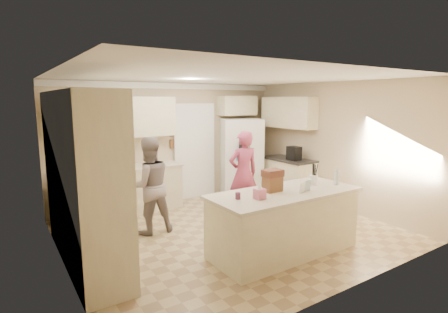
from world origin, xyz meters
TOP-DOWN VIEW (x-y plane):
  - floor at (0.00, 0.00)m, footprint 5.20×4.60m
  - ceiling at (0.00, 0.00)m, footprint 5.20×4.60m
  - wall_back at (0.00, 2.31)m, footprint 5.20×0.02m
  - wall_front at (0.00, -2.31)m, footprint 5.20×0.02m
  - wall_left at (-2.61, 0.00)m, footprint 0.02×4.60m
  - wall_right at (2.61, 0.00)m, footprint 0.02×4.60m
  - crown_back at (0.00, 2.26)m, footprint 5.20×0.08m
  - pantry_bank at (-2.30, 0.20)m, footprint 0.60×2.60m
  - back_base_cab at (-1.15, 2.00)m, footprint 2.20×0.60m
  - back_countertop at (-1.15, 1.99)m, footprint 2.24×0.63m
  - back_upper_cab at (-1.15, 2.12)m, footprint 2.20×0.35m
  - doorway_opening at (0.55, 2.28)m, footprint 0.90×0.06m
  - doorway_casing at (0.55, 2.24)m, footprint 1.02×0.03m
  - wall_frame_upper at (0.02, 2.27)m, footprint 0.15×0.02m
  - wall_frame_lower at (0.02, 2.27)m, footprint 0.15×0.02m
  - refrigerator at (1.56, 1.82)m, footprint 1.10×0.99m
  - fridge_seam at (1.56, 1.46)m, footprint 0.02×0.02m
  - fridge_dispenser at (1.34, 1.45)m, footprint 0.22×0.03m
  - fridge_handle_l at (1.51, 1.45)m, footprint 0.02×0.02m
  - fridge_handle_r at (1.61, 1.45)m, footprint 0.02×0.02m
  - over_fridge_cab at (1.65, 2.12)m, footprint 0.95×0.35m
  - right_base_cab at (2.30, 1.00)m, footprint 0.60×1.20m
  - right_countertop at (2.29, 1.00)m, footprint 0.63×1.24m
  - right_upper_cab at (2.43, 1.20)m, footprint 0.35×1.50m
  - coffee_maker at (2.25, 0.80)m, footprint 0.22×0.28m
  - island_base at (0.20, -1.10)m, footprint 2.20×0.90m
  - island_top at (0.20, -1.10)m, footprint 2.28×0.96m
  - utensil_crock at (0.85, -1.05)m, footprint 0.13×0.13m
  - tissue_box at (-0.35, -1.20)m, footprint 0.13×0.13m
  - tissue_plume at (-0.35, -1.20)m, footprint 0.08×0.08m
  - dollhouse_body at (0.05, -1.00)m, footprint 0.26×0.18m
  - dollhouse_roof at (0.05, -1.00)m, footprint 0.28×0.20m
  - jam_jar at (-0.60, -1.05)m, footprint 0.07×0.07m
  - greeting_card_a at (0.35, -1.30)m, footprint 0.12×0.06m
  - greeting_card_b at (0.50, -1.25)m, footprint 0.12×0.05m
  - water_bottle at (1.15, -1.25)m, footprint 0.07×0.07m
  - shaker_salt at (1.02, -0.88)m, footprint 0.05×0.05m
  - shaker_pepper at (1.09, -0.88)m, footprint 0.05×0.05m
  - teen_boy at (-1.16, 0.72)m, footprint 0.82×0.65m
  - teen_girl at (0.72, 0.61)m, footprint 0.66×0.49m
  - fridge_magnets at (1.56, 1.46)m, footprint 0.76×0.02m

SIDE VIEW (x-z plane):
  - floor at x=0.00m, z-range -0.02..0.00m
  - back_base_cab at x=-1.15m, z-range 0.00..0.88m
  - right_base_cab at x=2.30m, z-range 0.00..0.88m
  - island_base at x=0.20m, z-range 0.00..0.88m
  - teen_boy at x=-1.16m, z-range 0.00..1.64m
  - teen_girl at x=0.72m, z-range 0.00..1.66m
  - back_countertop at x=-1.15m, z-range 0.88..0.92m
  - refrigerator at x=1.56m, z-range 0.00..1.80m
  - fridge_seam at x=1.56m, z-range 0.01..1.79m
  - right_countertop at x=2.29m, z-range 0.88..0.92m
  - island_top at x=0.20m, z-range 0.88..0.93m
  - fridge_magnets at x=1.56m, z-range 0.18..1.62m
  - jam_jar at x=-0.60m, z-range 0.93..1.02m
  - shaker_salt at x=1.02m, z-range 0.93..1.02m
  - shaker_pepper at x=1.09m, z-range 0.93..1.02m
  - tissue_box at x=-0.35m, z-range 0.93..1.07m
  - utensil_crock at x=0.85m, z-range 0.93..1.07m
  - greeting_card_a at x=0.35m, z-range 0.93..1.08m
  - greeting_card_b at x=0.50m, z-range 0.93..1.08m
  - dollhouse_body at x=0.05m, z-range 0.93..1.15m
  - water_bottle at x=1.15m, z-range 0.92..1.17m
  - doorway_opening at x=0.55m, z-range 0.00..2.10m
  - doorway_casing at x=0.55m, z-range -0.06..2.16m
  - fridge_handle_l at x=1.51m, z-range 0.62..1.48m
  - fridge_handle_r at x=1.61m, z-range 0.62..1.48m
  - coffee_maker at x=2.25m, z-range 0.92..1.22m
  - tissue_plume at x=-0.35m, z-range 1.06..1.15m
  - fridge_dispenser at x=1.34m, z-range 0.97..1.32m
  - pantry_bank at x=-2.30m, z-range 0.00..2.35m
  - dollhouse_roof at x=0.05m, z-range 1.15..1.25m
  - wall_frame_lower at x=0.02m, z-range 1.18..1.38m
  - wall_back at x=0.00m, z-range 0.00..2.60m
  - wall_front at x=0.00m, z-range 0.00..2.60m
  - wall_left at x=-2.61m, z-range 0.00..2.60m
  - wall_right at x=2.61m, z-range 0.00..2.60m
  - wall_frame_upper at x=0.02m, z-range 1.45..1.65m
  - back_upper_cab at x=-1.15m, z-range 1.50..2.30m
  - right_upper_cab at x=2.43m, z-range 1.60..2.30m
  - over_fridge_cab at x=1.65m, z-range 1.88..2.33m
  - crown_back at x=0.00m, z-range 2.47..2.59m
  - ceiling at x=0.00m, z-range 2.60..2.62m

